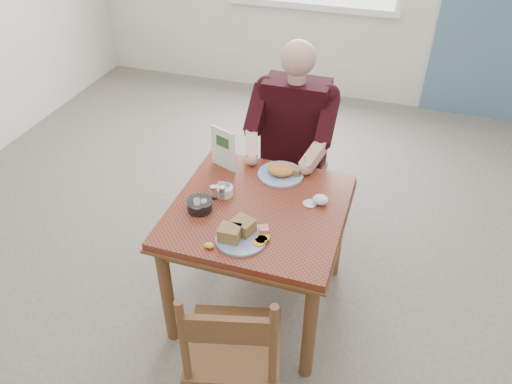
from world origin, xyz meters
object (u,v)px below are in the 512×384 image
(chair_near, at_px, (233,351))
(diner, at_px, (292,133))
(table, at_px, (258,223))
(near_plate, at_px, (240,233))
(chair_far, at_px, (294,169))
(far_plate, at_px, (282,172))

(chair_near, bearing_deg, diner, 94.19)
(table, bearing_deg, near_plate, -92.63)
(near_plate, bearing_deg, chair_near, -75.31)
(chair_far, height_order, near_plate, chair_far)
(diner, bearing_deg, near_plate, -90.71)
(chair_near, distance_m, far_plate, 1.07)
(diner, bearing_deg, table, -90.00)
(near_plate, height_order, far_plate, near_plate)
(chair_far, xyz_separation_m, near_plate, (-0.01, -1.06, 0.30))
(chair_near, height_order, far_plate, chair_near)
(diner, relative_size, far_plate, 5.05)
(near_plate, bearing_deg, far_plate, 84.93)
(table, xyz_separation_m, diner, (0.00, 0.71, 0.17))
(far_plate, bearing_deg, chair_near, -86.40)
(far_plate, bearing_deg, near_plate, -95.07)
(table, distance_m, diner, 0.73)
(far_plate, bearing_deg, table, -97.08)
(diner, height_order, near_plate, diner)
(chair_near, relative_size, diner, 0.69)
(chair_far, distance_m, near_plate, 1.10)
(near_plate, distance_m, far_plate, 0.58)
(table, relative_size, chair_near, 0.97)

